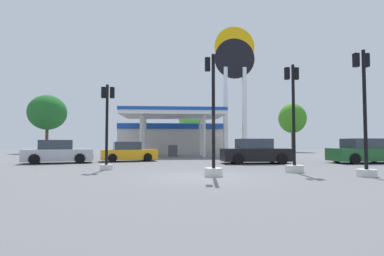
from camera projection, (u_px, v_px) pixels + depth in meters
name	position (u px, v px, depth m)	size (l,w,h in m)	color
ground_plane	(204.00, 177.00, 12.15)	(90.00, 90.00, 0.00)	slate
gas_station	(172.00, 136.00, 35.03)	(12.12, 12.72, 4.55)	beige
station_pole_sign	(235.00, 72.00, 32.09)	(4.32, 0.56, 13.81)	white
car_0	(256.00, 152.00, 19.72)	(4.55, 2.11, 1.62)	black
car_1	(58.00, 153.00, 20.00)	(4.65, 2.95, 1.55)	black
car_2	(364.00, 152.00, 20.04)	(4.69, 2.32, 1.64)	black
car_3	(129.00, 152.00, 22.00)	(4.29, 2.67, 1.43)	black
traffic_signal_0	(107.00, 133.00, 15.30)	(0.65, 0.67, 4.35)	silver
traffic_signal_1	(294.00, 139.00, 13.99)	(0.83, 0.83, 5.05)	silver
traffic_signal_2	(213.00, 142.00, 12.31)	(0.74, 0.74, 5.05)	silver
traffic_signal_3	(365.00, 132.00, 12.29)	(0.76, 0.76, 5.22)	silver
tree_0	(47.00, 113.00, 38.77)	(4.80, 4.80, 7.48)	brown
tree_1	(190.00, 121.00, 39.58)	(2.94, 2.94, 5.57)	brown
tree_2	(292.00, 118.00, 43.01)	(3.91, 3.91, 6.93)	brown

